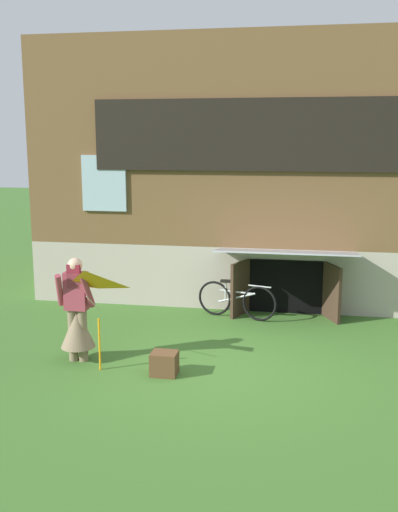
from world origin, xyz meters
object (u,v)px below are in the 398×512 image
Objects in this scene: kite at (85,294)px; wooden_crate at (164,363)px; bicycle_silver at (236,300)px; person at (77,318)px.

kite reaches higher than wooden_crate.
kite is 3.70m from bicycle_silver.
person reaches higher than kite.
bicycle_silver is at bearing 60.35° from kite.
bicycle_silver is at bearing 76.60° from wooden_crate.
kite is at bearing -73.44° from person.
wooden_crate is at bearing 10.15° from kite.
kite is at bearing -169.85° from wooden_crate.
person is 1.54m from wooden_crate.
kite is at bearing -104.70° from bicycle_silver.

